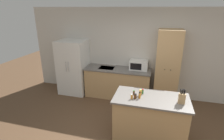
{
  "coord_description": "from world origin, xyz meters",
  "views": [
    {
      "loc": [
        0.32,
        -2.72,
        2.57
      ],
      "look_at": [
        -0.78,
        1.4,
        1.05
      ],
      "focal_mm": 28.0,
      "sensor_mm": 36.0,
      "label": 1
    }
  ],
  "objects_px": {
    "spice_bottle_green_herb": "(134,93)",
    "spice_bottle_short_red": "(140,95)",
    "refrigerator": "(73,67)",
    "spice_bottle_tall_dark": "(132,97)",
    "spice_bottle_pale_salt": "(135,96)",
    "spice_bottle_orange_cap": "(143,92)",
    "microwave": "(139,65)",
    "pantry_cabinet": "(167,68)",
    "knife_block": "(182,98)",
    "spice_bottle_amber_oil": "(140,93)"
  },
  "relations": [
    {
      "from": "spice_bottle_green_herb",
      "to": "spice_bottle_short_red",
      "type": "bearing_deg",
      "value": -43.42
    },
    {
      "from": "refrigerator",
      "to": "spice_bottle_tall_dark",
      "type": "bearing_deg",
      "value": -39.22
    },
    {
      "from": "spice_bottle_pale_salt",
      "to": "spice_bottle_orange_cap",
      "type": "distance_m",
      "value": 0.26
    },
    {
      "from": "microwave",
      "to": "spice_bottle_tall_dark",
      "type": "distance_m",
      "value": 1.87
    },
    {
      "from": "pantry_cabinet",
      "to": "spice_bottle_orange_cap",
      "type": "distance_m",
      "value": 1.6
    },
    {
      "from": "spice_bottle_short_red",
      "to": "knife_block",
      "type": "bearing_deg",
      "value": 0.02
    },
    {
      "from": "spice_bottle_tall_dark",
      "to": "spice_bottle_short_red",
      "type": "distance_m",
      "value": 0.16
    },
    {
      "from": "spice_bottle_amber_oil",
      "to": "spice_bottle_orange_cap",
      "type": "bearing_deg",
      "value": 62.33
    },
    {
      "from": "microwave",
      "to": "spice_bottle_green_herb",
      "type": "distance_m",
      "value": 1.68
    },
    {
      "from": "refrigerator",
      "to": "spice_bottle_green_herb",
      "type": "bearing_deg",
      "value": -35.8
    },
    {
      "from": "spice_bottle_short_red",
      "to": "spice_bottle_green_herb",
      "type": "relative_size",
      "value": 1.51
    },
    {
      "from": "refrigerator",
      "to": "pantry_cabinet",
      "type": "distance_m",
      "value": 2.79
    },
    {
      "from": "knife_block",
      "to": "spice_bottle_orange_cap",
      "type": "height_order",
      "value": "knife_block"
    },
    {
      "from": "pantry_cabinet",
      "to": "spice_bottle_amber_oil",
      "type": "xyz_separation_m",
      "value": [
        -0.55,
        -1.59,
        -0.04
      ]
    },
    {
      "from": "spice_bottle_green_herb",
      "to": "spice_bottle_pale_salt",
      "type": "bearing_deg",
      "value": -72.1
    },
    {
      "from": "refrigerator",
      "to": "pantry_cabinet",
      "type": "height_order",
      "value": "pantry_cabinet"
    },
    {
      "from": "spice_bottle_short_red",
      "to": "spice_bottle_orange_cap",
      "type": "bearing_deg",
      "value": 78.78
    },
    {
      "from": "spice_bottle_tall_dark",
      "to": "spice_bottle_orange_cap",
      "type": "height_order",
      "value": "spice_bottle_orange_cap"
    },
    {
      "from": "knife_block",
      "to": "spice_bottle_pale_salt",
      "type": "height_order",
      "value": "knife_block"
    },
    {
      "from": "spice_bottle_pale_salt",
      "to": "pantry_cabinet",
      "type": "bearing_deg",
      "value": 70.25
    },
    {
      "from": "refrigerator",
      "to": "pantry_cabinet",
      "type": "xyz_separation_m",
      "value": [
        2.78,
        0.07,
        0.2
      ]
    },
    {
      "from": "microwave",
      "to": "knife_block",
      "type": "relative_size",
      "value": 1.8
    },
    {
      "from": "spice_bottle_amber_oil",
      "to": "spice_bottle_green_herb",
      "type": "distance_m",
      "value": 0.13
    },
    {
      "from": "microwave",
      "to": "spice_bottle_amber_oil",
      "type": "distance_m",
      "value": 1.69
    },
    {
      "from": "spice_bottle_amber_oil",
      "to": "spice_bottle_orange_cap",
      "type": "relative_size",
      "value": 1.16
    },
    {
      "from": "microwave",
      "to": "spice_bottle_amber_oil",
      "type": "height_order",
      "value": "microwave"
    },
    {
      "from": "refrigerator",
      "to": "spice_bottle_pale_salt",
      "type": "bearing_deg",
      "value": -37.81
    },
    {
      "from": "knife_block",
      "to": "spice_bottle_orange_cap",
      "type": "distance_m",
      "value": 0.74
    },
    {
      "from": "knife_block",
      "to": "refrigerator",
      "type": "bearing_deg",
      "value": 151.25
    },
    {
      "from": "refrigerator",
      "to": "microwave",
      "type": "bearing_deg",
      "value": 4.46
    },
    {
      "from": "spice_bottle_tall_dark",
      "to": "spice_bottle_short_red",
      "type": "bearing_deg",
      "value": 25.32
    },
    {
      "from": "microwave",
      "to": "spice_bottle_pale_salt",
      "type": "bearing_deg",
      "value": -85.21
    },
    {
      "from": "microwave",
      "to": "spice_bottle_amber_oil",
      "type": "relative_size",
      "value": 4.24
    },
    {
      "from": "microwave",
      "to": "spice_bottle_pale_salt",
      "type": "xyz_separation_m",
      "value": [
        0.15,
        -1.83,
        -0.05
      ]
    },
    {
      "from": "spice_bottle_amber_oil",
      "to": "spice_bottle_green_herb",
      "type": "height_order",
      "value": "spice_bottle_amber_oil"
    },
    {
      "from": "knife_block",
      "to": "spice_bottle_short_red",
      "type": "height_order",
      "value": "knife_block"
    },
    {
      "from": "microwave",
      "to": "spice_bottle_green_herb",
      "type": "xyz_separation_m",
      "value": [
        0.1,
        -1.67,
        -0.05
      ]
    },
    {
      "from": "knife_block",
      "to": "spice_bottle_short_red",
      "type": "xyz_separation_m",
      "value": [
        -0.76,
        -0.0,
        -0.04
      ]
    },
    {
      "from": "microwave",
      "to": "spice_bottle_green_herb",
      "type": "bearing_deg",
      "value": -86.46
    },
    {
      "from": "spice_bottle_green_herb",
      "to": "spice_bottle_orange_cap",
      "type": "relative_size",
      "value": 0.82
    },
    {
      "from": "microwave",
      "to": "knife_block",
      "type": "bearing_deg",
      "value": -61.2
    },
    {
      "from": "pantry_cabinet",
      "to": "spice_bottle_amber_oil",
      "type": "bearing_deg",
      "value": -108.99
    },
    {
      "from": "refrigerator",
      "to": "knife_block",
      "type": "bearing_deg",
      "value": -28.75
    },
    {
      "from": "spice_bottle_amber_oil",
      "to": "spice_bottle_orange_cap",
      "type": "xyz_separation_m",
      "value": [
        0.04,
        0.07,
        -0.01
      ]
    },
    {
      "from": "knife_block",
      "to": "spice_bottle_amber_oil",
      "type": "height_order",
      "value": "knife_block"
    },
    {
      "from": "refrigerator",
      "to": "spice_bottle_tall_dark",
      "type": "height_order",
      "value": "refrigerator"
    },
    {
      "from": "pantry_cabinet",
      "to": "spice_bottle_tall_dark",
      "type": "distance_m",
      "value": 1.91
    },
    {
      "from": "spice_bottle_tall_dark",
      "to": "spice_bottle_pale_salt",
      "type": "height_order",
      "value": "spice_bottle_tall_dark"
    },
    {
      "from": "pantry_cabinet",
      "to": "spice_bottle_short_red",
      "type": "xyz_separation_m",
      "value": [
        -0.55,
        -1.71,
        -0.04
      ]
    },
    {
      "from": "refrigerator",
      "to": "spice_bottle_pale_salt",
      "type": "height_order",
      "value": "refrigerator"
    }
  ]
}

